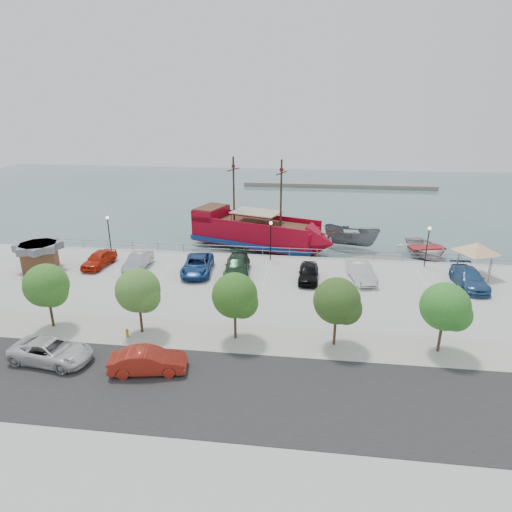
# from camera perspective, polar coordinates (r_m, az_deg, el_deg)

# --- Properties ---
(ground) EXTENTS (160.00, 160.00, 0.00)m
(ground) POSITION_cam_1_polar(r_m,az_deg,el_deg) (40.53, 1.06, -5.01)
(ground) COLOR #3F5E5E
(land_slab) EXTENTS (100.00, 58.00, 1.20)m
(land_slab) POSITION_cam_1_polar(r_m,az_deg,el_deg) (23.11, -5.12, -26.32)
(land_slab) COLOR #B2B2B2
(land_slab) RESTS_ON ground
(street) EXTENTS (100.00, 8.00, 0.04)m
(street) POSITION_cam_1_polar(r_m,az_deg,el_deg) (26.36, -2.81, -17.64)
(street) COLOR #242424
(street) RESTS_ON land_slab
(sidewalk) EXTENTS (100.00, 4.00, 0.05)m
(sidewalk) POSITION_cam_1_polar(r_m,az_deg,el_deg) (31.27, -0.91, -10.99)
(sidewalk) COLOR #A4A094
(sidewalk) RESTS_ON land_slab
(seawall_railing) EXTENTS (50.00, 0.06, 1.00)m
(seawall_railing) POSITION_cam_1_polar(r_m,az_deg,el_deg) (47.16, 2.08, 0.64)
(seawall_railing) COLOR gray
(seawall_railing) RESTS_ON land_slab
(far_shore) EXTENTS (40.00, 3.00, 0.80)m
(far_shore) POSITION_cam_1_polar(r_m,az_deg,el_deg) (93.28, 10.93, 9.24)
(far_shore) COLOR gray
(far_shore) RESTS_ON ground
(pirate_ship) EXTENTS (18.42, 10.38, 11.43)m
(pirate_ship) POSITION_cam_1_polar(r_m,az_deg,el_deg) (52.05, 1.16, 2.97)
(pirate_ship) COLOR maroon
(pirate_ship) RESTS_ON ground
(patrol_boat) EXTENTS (7.41, 5.09, 2.68)m
(patrol_boat) POSITION_cam_1_polar(r_m,az_deg,el_deg) (53.46, 12.52, 2.31)
(patrol_boat) COLOR slate
(patrol_boat) RESTS_ON ground
(speedboat) EXTENTS (6.84, 8.32, 1.50)m
(speedboat) POSITION_cam_1_polar(r_m,az_deg,el_deg) (53.50, 21.74, 0.68)
(speedboat) COLOR beige
(speedboat) RESTS_ON ground
(dock_west) EXTENTS (7.26, 3.22, 0.40)m
(dock_west) POSITION_cam_1_polar(r_m,az_deg,el_deg) (51.93, -13.42, 0.38)
(dock_west) COLOR gray
(dock_west) RESTS_ON ground
(dock_mid) EXTENTS (6.76, 4.27, 0.37)m
(dock_mid) POSITION_cam_1_polar(r_m,az_deg,el_deg) (49.04, 12.52, -0.73)
(dock_mid) COLOR slate
(dock_mid) RESTS_ON ground
(dock_east) EXTENTS (8.03, 5.08, 0.44)m
(dock_east) POSITION_cam_1_polar(r_m,az_deg,el_deg) (50.09, 19.87, -0.99)
(dock_east) COLOR slate
(dock_east) RESTS_ON ground
(shed) EXTENTS (4.48, 4.48, 2.79)m
(shed) POSITION_cam_1_polar(r_m,az_deg,el_deg) (48.11, -26.87, 0.04)
(shed) COLOR brown
(shed) RESTS_ON land_slab
(canopy_tent) EXTENTS (5.98, 5.98, 3.86)m
(canopy_tent) POSITION_cam_1_polar(r_m,az_deg,el_deg) (46.10, 27.47, 1.59)
(canopy_tent) COLOR slate
(canopy_tent) RESTS_ON land_slab
(street_van) EXTENTS (5.67, 3.13, 1.50)m
(street_van) POSITION_cam_1_polar(r_m,az_deg,el_deg) (31.50, -25.65, -11.37)
(street_van) COLOR silver
(street_van) RESTS_ON street
(street_sedan) EXTENTS (5.00, 2.51, 1.57)m
(street_sedan) POSITION_cam_1_polar(r_m,az_deg,el_deg) (28.33, -14.19, -13.42)
(street_sedan) COLOR #A22417
(street_sedan) RESTS_ON street
(fire_hydrant) EXTENTS (0.23, 0.23, 0.66)m
(fire_hydrant) POSITION_cam_1_polar(r_m,az_deg,el_deg) (32.70, -16.81, -9.74)
(fire_hydrant) COLOR #C28A14
(fire_hydrant) RESTS_ON sidewalk
(lamp_post_left) EXTENTS (0.36, 0.36, 4.28)m
(lamp_post_left) POSITION_cam_1_polar(r_m,az_deg,el_deg) (50.02, -19.07, 3.57)
(lamp_post_left) COLOR black
(lamp_post_left) RESTS_ON land_slab
(lamp_post_mid) EXTENTS (0.36, 0.36, 4.28)m
(lamp_post_mid) POSITION_cam_1_polar(r_m,az_deg,el_deg) (45.18, 1.97, 2.99)
(lamp_post_mid) COLOR black
(lamp_post_mid) RESTS_ON land_slab
(lamp_post_right) EXTENTS (0.36, 0.36, 4.28)m
(lamp_post_right) POSITION_cam_1_polar(r_m,az_deg,el_deg) (46.65, 21.95, 2.07)
(lamp_post_right) COLOR black
(lamp_post_right) RESTS_ON land_slab
(tree_b) EXTENTS (3.30, 3.20, 5.00)m
(tree_b) POSITION_cam_1_polar(r_m,az_deg,el_deg) (34.82, -26.01, -3.74)
(tree_b) COLOR #473321
(tree_b) RESTS_ON sidewalk
(tree_c) EXTENTS (3.30, 3.20, 5.00)m
(tree_c) POSITION_cam_1_polar(r_m,az_deg,el_deg) (31.63, -15.25, -4.65)
(tree_c) COLOR #473321
(tree_c) RESTS_ON sidewalk
(tree_d) EXTENTS (3.30, 3.20, 5.00)m
(tree_d) POSITION_cam_1_polar(r_m,az_deg,el_deg) (29.77, -2.60, -5.51)
(tree_d) COLOR #473321
(tree_d) RESTS_ON sidewalk
(tree_e) EXTENTS (3.30, 3.20, 5.00)m
(tree_e) POSITION_cam_1_polar(r_m,az_deg,el_deg) (29.50, 11.01, -6.14)
(tree_e) COLOR #473321
(tree_e) RESTS_ON sidewalk
(tree_f) EXTENTS (3.30, 3.20, 5.00)m
(tree_f) POSITION_cam_1_polar(r_m,az_deg,el_deg) (30.86, 24.16, -6.42)
(tree_f) COLOR #473321
(tree_f) RESTS_ON sidewalk
(parked_car_a) EXTENTS (2.33, 4.88, 1.61)m
(parked_car_a) POSITION_cam_1_polar(r_m,az_deg,el_deg) (46.90, -20.21, -0.37)
(parked_car_a) COLOR #B7200B
(parked_car_a) RESTS_ON land_slab
(parked_car_b) EXTENTS (1.72, 4.73, 1.55)m
(parked_car_b) POSITION_cam_1_polar(r_m,az_deg,el_deg) (45.17, -15.45, -0.64)
(parked_car_b) COLOR #9A9EA7
(parked_car_b) RESTS_ON land_slab
(parked_car_c) EXTENTS (3.34, 6.19, 1.65)m
(parked_car_c) POSITION_cam_1_polar(r_m,az_deg,el_deg) (42.75, -7.82, -1.18)
(parked_car_c) COLOR navy
(parked_car_c) RESTS_ON land_slab
(parked_car_d) EXTENTS (2.79, 5.93, 1.67)m
(parked_car_d) POSITION_cam_1_polar(r_m,az_deg,el_deg) (42.20, -2.53, -1.28)
(parked_car_d) COLOR #17331E
(parked_car_d) RESTS_ON land_slab
(parked_car_e) EXTENTS (1.99, 4.69, 1.58)m
(parked_car_e) POSITION_cam_1_polar(r_m,az_deg,el_deg) (40.86, 7.01, -2.21)
(parked_car_e) COLOR black
(parked_car_e) RESTS_ON land_slab
(parked_car_f) EXTENTS (2.70, 5.23, 1.64)m
(parked_car_f) POSITION_cam_1_polar(r_m,az_deg,el_deg) (41.86, 13.83, -2.07)
(parked_car_f) COLOR silver
(parked_car_f) RESTS_ON land_slab
(parked_car_h) EXTENTS (2.46, 5.69, 1.63)m
(parked_car_h) POSITION_cam_1_polar(r_m,az_deg,el_deg) (43.80, 26.55, -2.69)
(parked_car_h) COLOR #2A517F
(parked_car_h) RESTS_ON land_slab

